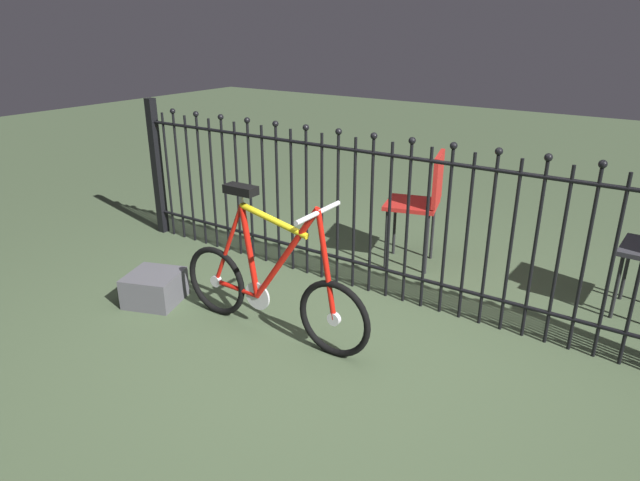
% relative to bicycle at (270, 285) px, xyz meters
% --- Properties ---
extents(ground_plane, '(20.00, 20.00, 0.00)m').
position_rel_bicycle_xyz_m(ground_plane, '(0.34, 0.03, -0.32)').
color(ground_plane, '#415136').
extents(iron_fence, '(4.57, 0.07, 1.17)m').
position_rel_bicycle_xyz_m(iron_fence, '(0.30, 0.82, 0.27)').
color(iron_fence, black).
rests_on(iron_fence, ground).
extents(bicycle, '(1.34, 0.40, 0.89)m').
position_rel_bicycle_xyz_m(bicycle, '(0.00, 0.00, 0.00)').
color(bicycle, black).
rests_on(bicycle, ground).
extents(chair_red, '(0.47, 0.46, 0.88)m').
position_rel_bicycle_xyz_m(chair_red, '(0.29, 1.44, 0.23)').
color(chair_red, black).
rests_on(chair_red, ground).
extents(display_crate, '(0.43, 0.43, 0.20)m').
position_rel_bicycle_xyz_m(display_crate, '(-0.90, -0.13, -0.21)').
color(display_crate, '#4C4C51').
rests_on(display_crate, ground).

